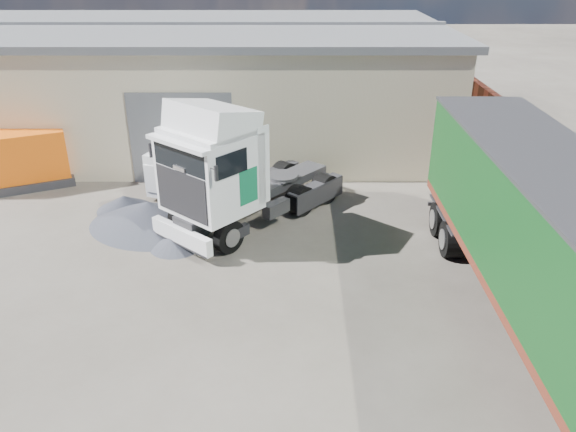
{
  "coord_description": "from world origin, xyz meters",
  "views": [
    {
      "loc": [
        2.1,
        -10.87,
        8.55
      ],
      "look_at": [
        2.12,
        3.0,
        1.85
      ],
      "focal_mm": 35.0,
      "sensor_mm": 36.0,
      "label": 1
    }
  ],
  "objects_px": {
    "box_trailer": "(547,233)",
    "panel_van": "(193,163)",
    "tractor_unit": "(231,176)",
    "orange_skip": "(22,161)"
  },
  "relations": [
    {
      "from": "box_trailer",
      "to": "panel_van",
      "type": "bearing_deg",
      "value": 137.7
    },
    {
      "from": "tractor_unit",
      "to": "panel_van",
      "type": "distance_m",
      "value": 4.25
    },
    {
      "from": "tractor_unit",
      "to": "box_trailer",
      "type": "bearing_deg",
      "value": 6.58
    },
    {
      "from": "tractor_unit",
      "to": "panel_van",
      "type": "xyz_separation_m",
      "value": [
        -1.84,
        3.71,
        -0.96
      ]
    },
    {
      "from": "box_trailer",
      "to": "panel_van",
      "type": "height_order",
      "value": "box_trailer"
    },
    {
      "from": "box_trailer",
      "to": "orange_skip",
      "type": "relative_size",
      "value": 3.09
    },
    {
      "from": "box_trailer",
      "to": "tractor_unit",
      "type": "bearing_deg",
      "value": 146.48
    },
    {
      "from": "tractor_unit",
      "to": "orange_skip",
      "type": "bearing_deg",
      "value": -163.42
    },
    {
      "from": "panel_van",
      "to": "orange_skip",
      "type": "relative_size",
      "value": 1.15
    },
    {
      "from": "panel_van",
      "to": "orange_skip",
      "type": "height_order",
      "value": "orange_skip"
    }
  ]
}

